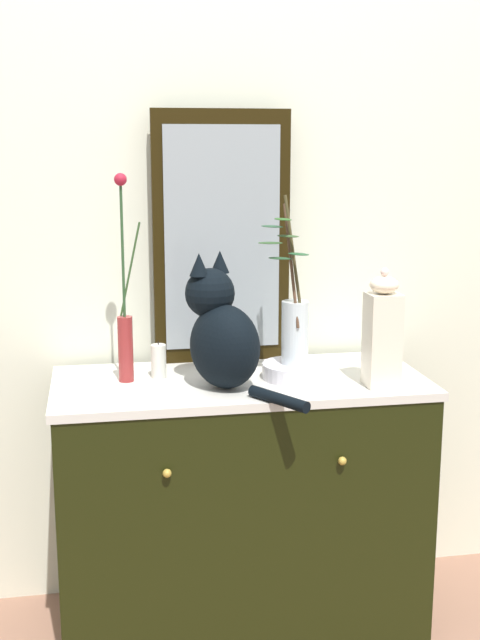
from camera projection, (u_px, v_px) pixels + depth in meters
name	position (u px, v px, depth m)	size (l,w,h in m)	color
ground_plane	(240.00, 622.00, 2.59)	(6.00, 6.00, 0.00)	#8E634E
wall_back	(222.00, 205.00, 2.63)	(4.40, 0.08, 2.60)	silver
sideboard	(240.00, 504.00, 2.51)	(1.11, 0.51, 0.81)	black
mirror_leaning	(222.00, 238.00, 2.55)	(0.43, 0.03, 0.79)	black
cat_sitting	(222.00, 333.00, 2.31)	(0.32, 0.42, 0.39)	black
vase_slim_green	(125.00, 326.00, 2.37)	(0.08, 0.04, 0.61)	maroon
bowl_porcelain	(294.00, 371.00, 2.43)	(0.19, 0.19, 0.05)	white
vase_glass_clear	(294.00, 324.00, 2.39)	(0.16, 0.14, 0.50)	silver
jar_lidded_porcelain	(382.00, 333.00, 2.32)	(0.09, 0.09, 0.35)	#EFE0C7
candle_pillar	(159.00, 361.00, 2.43)	(0.04, 0.04, 0.11)	silver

